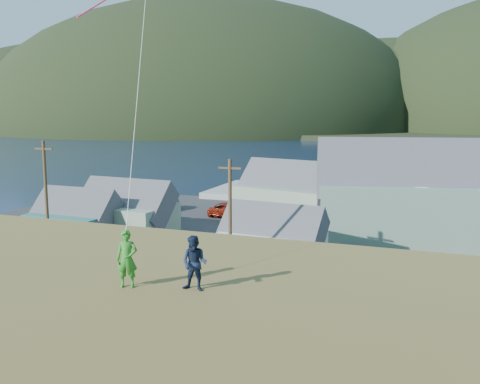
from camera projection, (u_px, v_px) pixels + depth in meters
name	position (u px, v px, depth m)	size (l,w,h in m)	color
ground	(254.00, 297.00, 34.21)	(900.00, 900.00, 0.00)	#0A1638
grass_strip	(243.00, 307.00, 32.35)	(110.00, 8.00, 0.10)	#4C3D19
waterfront_lot	(313.00, 238.00, 49.95)	(72.00, 36.00, 0.12)	#28282B
wharf	(307.00, 194.00, 73.27)	(26.00, 14.00, 0.90)	gray
far_shore	(421.00, 127.00, 339.85)	(900.00, 320.00, 2.00)	black
shed_teal	(75.00, 219.00, 47.70)	(7.86, 5.63, 6.04)	#2C6762
shed_palegreen_near	(125.00, 211.00, 49.75)	(9.56, 6.42, 6.64)	gray
shed_white	(271.00, 241.00, 39.37)	(8.11, 5.81, 6.08)	silver
shed_palegreen_far	(292.00, 193.00, 57.69)	(12.94, 9.30, 7.87)	gray
utility_poles	(242.00, 222.00, 35.37)	(34.49, 0.24, 9.47)	#47331E
parked_cars	(230.00, 215.00, 56.49)	(21.54, 11.71, 1.53)	maroon
kite_flyer_green	(127.00, 259.00, 14.24)	(0.57, 0.37, 1.56)	#277C21
kite_flyer_navy	(195.00, 263.00, 14.00)	(0.71, 0.56, 1.47)	#141F37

